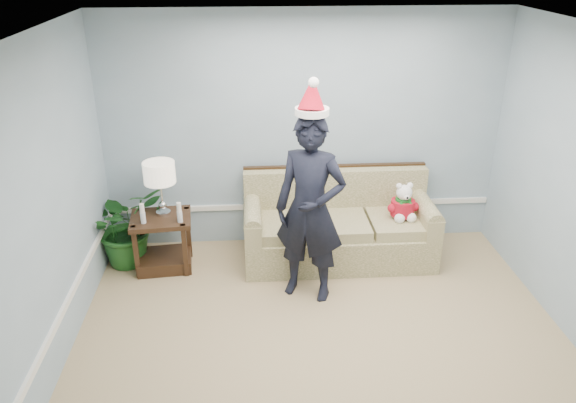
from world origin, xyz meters
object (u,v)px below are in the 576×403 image
(sofa, at_px, (338,228))
(teddy_bear, at_px, (403,206))
(side_table, at_px, (164,247))
(table_lamp, at_px, (159,175))
(houseplant, at_px, (126,226))
(man, at_px, (310,209))

(sofa, distance_m, teddy_bear, 0.78)
(side_table, relative_size, table_lamp, 1.15)
(sofa, height_order, side_table, sofa)
(table_lamp, xyz_separation_m, houseplant, (-0.43, 0.06, -0.62))
(houseplant, distance_m, teddy_bear, 3.06)
(table_lamp, relative_size, houseplant, 0.66)
(sofa, relative_size, table_lamp, 3.51)
(houseplant, bearing_deg, table_lamp, -8.12)
(table_lamp, height_order, man, man)
(sofa, bearing_deg, houseplant, 179.44)
(houseplant, bearing_deg, teddy_bear, -2.81)
(side_table, height_order, houseplant, houseplant)
(teddy_bear, bearing_deg, side_table, 175.03)
(sofa, relative_size, houseplant, 2.31)
(side_table, xyz_separation_m, teddy_bear, (2.64, -0.01, 0.43))
(table_lamp, bearing_deg, houseplant, 171.88)
(houseplant, bearing_deg, man, -21.28)
(table_lamp, bearing_deg, side_table, -106.97)
(side_table, relative_size, houseplant, 0.75)
(side_table, distance_m, table_lamp, 0.84)
(sofa, height_order, houseplant, sofa)
(houseplant, xyz_separation_m, teddy_bear, (3.05, -0.15, 0.22))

